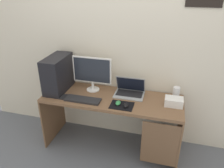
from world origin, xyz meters
The scene contains 13 objects.
ground_plane centered at (0.00, 0.00, 0.00)m, with size 8.00×8.00×0.00m, color slate.
wall_back centered at (0.00, 0.33, 1.30)m, with size 4.00×0.05×2.60m.
desk centered at (0.02, -0.01, 0.59)m, with size 1.66×0.58×0.72m.
pc_tower centered at (-0.70, 0.03, 0.94)m, with size 0.22×0.47×0.44m, color black.
monitor centered at (-0.29, 0.12, 0.97)m, with size 0.49×0.16×0.44m.
laptop centered at (0.19, 0.14, 0.77)m, with size 0.36×0.25×0.22m.
speaker centered at (0.73, 0.17, 0.80)m, with size 0.08×0.08×0.15m, color silver.
projector centered at (0.71, 0.01, 0.77)m, with size 0.20×0.14×0.09m, color white.
keyboard centered at (-0.31, -0.16, 0.74)m, with size 0.42×0.14×0.02m, color #232326.
mousepad centered at (0.15, -0.15, 0.73)m, with size 0.26×0.20×0.01m, color black.
mouse_left centered at (0.11, -0.14, 0.75)m, with size 0.06×0.10×0.03m, color #338C4C.
mouse_right centered at (0.20, -0.16, 0.75)m, with size 0.06×0.10×0.03m, color black.
cell_phone centered at (-0.57, -0.14, 0.73)m, with size 0.07×0.13×0.01m, color #232326.
Camera 1 is at (0.60, -2.21, 2.02)m, focal length 35.32 mm.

